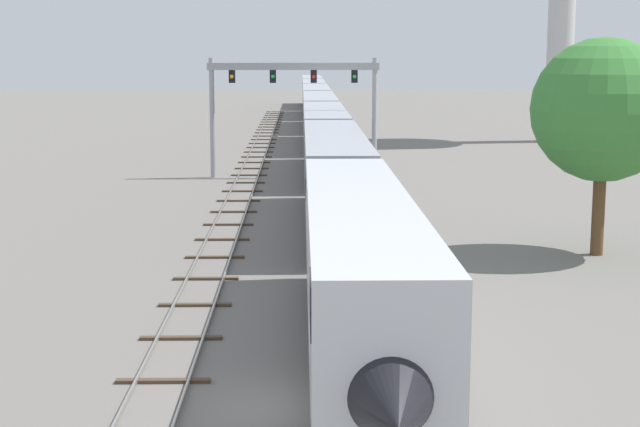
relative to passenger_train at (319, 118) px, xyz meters
name	(u,v)px	position (x,y,z in m)	size (l,w,h in m)	color
ground_plane	(290,409)	(-2.00, -68.31, -2.61)	(400.00, 400.00, 0.00)	slate
track_main	(321,154)	(0.00, -8.31, -2.55)	(2.60, 200.00, 0.16)	slate
track_near	(244,186)	(-5.50, -28.31, -2.55)	(2.60, 160.00, 0.16)	slate
passenger_train	(319,118)	(0.00, 0.00, 0.00)	(3.04, 149.06, 4.80)	silver
signal_gantry	(293,91)	(-2.25, -23.21, 3.56)	(12.10, 0.49, 8.46)	#999BA0
trackside_tree_left	(603,110)	(11.46, -49.87, 3.80)	(6.29, 6.29, 9.59)	brown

